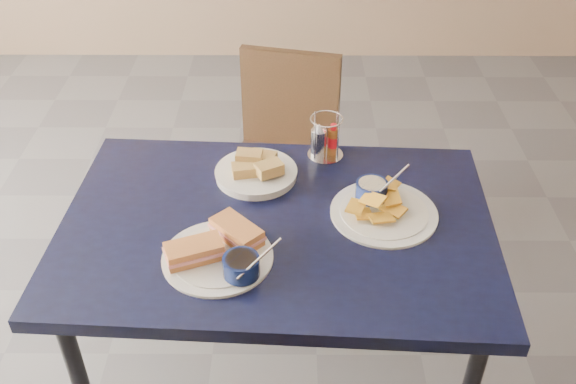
{
  "coord_description": "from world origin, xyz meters",
  "views": [
    {
      "loc": [
        0.28,
        -1.49,
        1.85
      ],
      "look_at": [
        0.27,
        -0.12,
        0.82
      ],
      "focal_mm": 40.0,
      "sensor_mm": 36.0,
      "label": 1
    }
  ],
  "objects_px": {
    "plantain_plate": "(380,205)",
    "bread_basket": "(256,171)",
    "chair_far": "(281,143)",
    "sandwich_plate": "(221,251)",
    "dining_table": "(277,241)",
    "condiment_caddy": "(324,140)"
  },
  "relations": [
    {
      "from": "sandwich_plate",
      "to": "dining_table",
      "type": "bearing_deg",
      "value": 47.15
    },
    {
      "from": "plantain_plate",
      "to": "bread_basket",
      "type": "relative_size",
      "value": 1.24
    },
    {
      "from": "sandwich_plate",
      "to": "bread_basket",
      "type": "distance_m",
      "value": 0.36
    },
    {
      "from": "sandwich_plate",
      "to": "bread_basket",
      "type": "relative_size",
      "value": 1.28
    },
    {
      "from": "plantain_plate",
      "to": "condiment_caddy",
      "type": "height_order",
      "value": "condiment_caddy"
    },
    {
      "from": "chair_far",
      "to": "sandwich_plate",
      "type": "relative_size",
      "value": 2.72
    },
    {
      "from": "dining_table",
      "to": "bread_basket",
      "type": "xyz_separation_m",
      "value": [
        -0.06,
        0.21,
        0.09
      ]
    },
    {
      "from": "bread_basket",
      "to": "dining_table",
      "type": "bearing_deg",
      "value": -72.83
    },
    {
      "from": "dining_table",
      "to": "bread_basket",
      "type": "distance_m",
      "value": 0.24
    },
    {
      "from": "sandwich_plate",
      "to": "chair_far",
      "type": "bearing_deg",
      "value": 82.26
    },
    {
      "from": "sandwich_plate",
      "to": "plantain_plate",
      "type": "distance_m",
      "value": 0.46
    },
    {
      "from": "chair_far",
      "to": "plantain_plate",
      "type": "relative_size",
      "value": 2.82
    },
    {
      "from": "dining_table",
      "to": "bread_basket",
      "type": "relative_size",
      "value": 5.06
    },
    {
      "from": "chair_far",
      "to": "sandwich_plate",
      "type": "xyz_separation_m",
      "value": [
        -0.13,
        -0.97,
        0.3
      ]
    },
    {
      "from": "bread_basket",
      "to": "condiment_caddy",
      "type": "bearing_deg",
      "value": 29.68
    },
    {
      "from": "plantain_plate",
      "to": "dining_table",
      "type": "bearing_deg",
      "value": -169.21
    },
    {
      "from": "dining_table",
      "to": "plantain_plate",
      "type": "relative_size",
      "value": 4.09
    },
    {
      "from": "plantain_plate",
      "to": "condiment_caddy",
      "type": "relative_size",
      "value": 2.16
    },
    {
      "from": "plantain_plate",
      "to": "bread_basket",
      "type": "xyz_separation_m",
      "value": [
        -0.35,
        0.15,
        0.0
      ]
    },
    {
      "from": "condiment_caddy",
      "to": "chair_far",
      "type": "bearing_deg",
      "value": 105.93
    },
    {
      "from": "dining_table",
      "to": "condiment_caddy",
      "type": "distance_m",
      "value": 0.37
    },
    {
      "from": "dining_table",
      "to": "bread_basket",
      "type": "height_order",
      "value": "bread_basket"
    }
  ]
}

